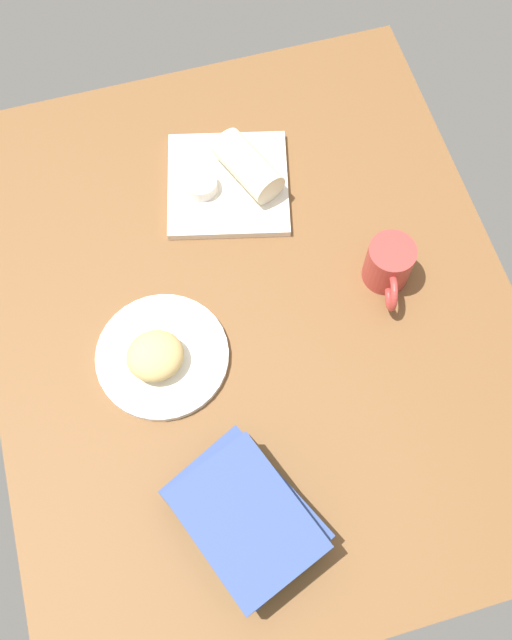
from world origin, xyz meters
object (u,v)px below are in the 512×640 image
object	(u,v)px
square_plate	(228,184)
sauce_cup	(201,185)
book_stack	(246,521)
scone_pastry	(155,356)
round_plate	(162,356)
coffee_mug	(389,265)
breakfast_wrap	(248,166)

from	to	relation	value
square_plate	sauce_cup	world-z (taller)	sauce_cup
book_stack	scone_pastry	bearing A→B (deg)	14.16
round_plate	book_stack	distance (cm)	30.85
square_plate	coffee_mug	distance (cm)	33.84
coffee_mug	round_plate	bearing A→B (deg)	95.78
scone_pastry	square_plate	distance (cm)	36.93
breakfast_wrap	square_plate	bearing A→B (deg)	160.21
square_plate	book_stack	distance (cm)	61.28
square_plate	book_stack	size ratio (longest dim) A/B	0.82
square_plate	round_plate	bearing A→B (deg)	147.16
sauce_cup	book_stack	bearing A→B (deg)	172.40
square_plate	coffee_mug	size ratio (longest dim) A/B	1.74
round_plate	sauce_cup	bearing A→B (deg)	-25.74
scone_pastry	coffee_mug	bearing A→B (deg)	-83.14
round_plate	sauce_cup	size ratio (longest dim) A/B	3.85
round_plate	sauce_cup	world-z (taller)	sauce_cup
round_plate	scone_pastry	world-z (taller)	scone_pastry
round_plate	breakfast_wrap	world-z (taller)	breakfast_wrap
scone_pastry	breakfast_wrap	bearing A→B (deg)	-38.12
scone_pastry	round_plate	bearing A→B (deg)	-48.20
scone_pastry	coffee_mug	size ratio (longest dim) A/B	0.74
book_stack	coffee_mug	world-z (taller)	coffee_mug
breakfast_wrap	book_stack	world-z (taller)	book_stack
scone_pastry	sauce_cup	world-z (taller)	scone_pastry
sauce_cup	scone_pastry	bearing A→B (deg)	153.38
square_plate	book_stack	xyz separation A→B (cm)	(-59.81, 12.92, 3.34)
scone_pastry	breakfast_wrap	xyz separation A→B (cm)	(30.89, -24.24, 0.81)
round_plate	book_stack	world-z (taller)	book_stack
breakfast_wrap	book_stack	bearing A→B (deg)	-127.98
sauce_cup	coffee_mug	world-z (taller)	coffee_mug
breakfast_wrap	book_stack	size ratio (longest dim) A/B	0.51
sauce_cup	coffee_mug	bearing A→B (deg)	-133.61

